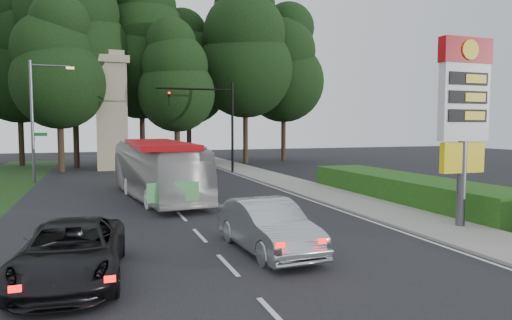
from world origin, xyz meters
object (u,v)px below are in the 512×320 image
object	(u,v)px
traffic_signal_mast	(216,114)
sedan_silver	(268,226)
monument	(111,110)
suv_charcoal	(71,252)
transit_bus	(157,170)
streetlight_signs	(36,115)
gas_station_pylon	(464,106)

from	to	relation	value
traffic_signal_mast	sedan_silver	world-z (taller)	traffic_signal_mast
monument	suv_charcoal	bearing A→B (deg)	-93.63
transit_bus	sedan_silver	bearing A→B (deg)	-87.73
streetlight_signs	gas_station_pylon	bearing A→B (deg)	-51.04
streetlight_signs	transit_bus	world-z (taller)	streetlight_signs
sedan_silver	suv_charcoal	size ratio (longest dim) A/B	0.92
traffic_signal_mast	suv_charcoal	bearing A→B (deg)	-112.22
sedan_silver	streetlight_signs	bearing A→B (deg)	108.87
monument	streetlight_signs	bearing A→B (deg)	-121.97
transit_bus	sedan_silver	size ratio (longest dim) A/B	2.27
gas_station_pylon	monument	bearing A→B (deg)	111.80
monument	transit_bus	distance (m)	17.89
suv_charcoal	traffic_signal_mast	bearing A→B (deg)	72.66
traffic_signal_mast	monument	size ratio (longest dim) A/B	0.72
traffic_signal_mast	sedan_silver	size ratio (longest dim) A/B	1.54
sedan_silver	suv_charcoal	world-z (taller)	sedan_silver
gas_station_pylon	streetlight_signs	distance (m)	25.74
gas_station_pylon	transit_bus	distance (m)	14.55
suv_charcoal	gas_station_pylon	bearing A→B (deg)	10.82
traffic_signal_mast	transit_bus	bearing A→B (deg)	-117.82
gas_station_pylon	monument	distance (m)	30.17
gas_station_pylon	transit_bus	bearing A→B (deg)	132.14
streetlight_signs	transit_bus	bearing A→B (deg)	-54.95
traffic_signal_mast	monument	world-z (taller)	monument
streetlight_signs	suv_charcoal	bearing A→B (deg)	-81.69
sedan_silver	suv_charcoal	xyz separation A→B (m)	(-5.36, -0.80, -0.06)
monument	traffic_signal_mast	bearing A→B (deg)	-38.00
gas_station_pylon	traffic_signal_mast	size ratio (longest dim) A/B	0.95
suv_charcoal	monument	bearing A→B (deg)	91.25
transit_bus	sedan_silver	xyz separation A→B (m)	(1.86, -11.12, -0.71)
gas_station_pylon	transit_bus	world-z (taller)	gas_station_pylon
sedan_silver	traffic_signal_mast	bearing A→B (deg)	75.96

